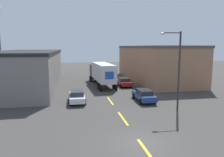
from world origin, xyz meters
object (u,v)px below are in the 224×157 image
parked_car_right_mid (144,95)px  street_lamp (177,66)px  semi_truck (101,72)px  parked_car_left_far (77,96)px  parked_car_right_far (124,82)px

parked_car_right_mid → street_lamp: 6.28m
semi_truck → parked_car_right_mid: semi_truck is taller
parked_car_left_far → parked_car_right_far: size_ratio=1.00×
parked_car_right_mid → street_lamp: bearing=-65.3°
semi_truck → parked_car_right_far: bearing=-29.5°
parked_car_left_far → street_lamp: (10.26, -5.31, 3.99)m
parked_car_right_far → parked_car_left_far: bearing=-130.6°
street_lamp → semi_truck: bearing=108.8°
semi_truck → street_lamp: 17.80m
street_lamp → parked_car_right_mid: bearing=114.7°
parked_car_right_mid → street_lamp: size_ratio=0.57×
parked_car_right_mid → street_lamp: street_lamp is taller
semi_truck → parked_car_right_far: semi_truck is taller
parked_car_right_mid → parked_car_left_far: 8.29m
parked_car_right_far → street_lamp: size_ratio=0.57×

